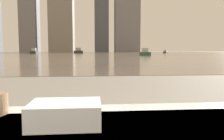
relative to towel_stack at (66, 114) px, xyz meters
name	(u,v)px	position (x,y,z in m)	size (l,w,h in m)	color
towel_stack	(66,114)	(0.00, 0.00, 0.00)	(0.24, 0.16, 0.08)	white
harbor_water	(94,53)	(0.26, 61.23, -0.60)	(180.00, 110.00, 0.01)	gray
harbor_boat_0	(78,51)	(-4.48, 65.54, -0.01)	(3.04, 4.75, 1.68)	#2D2D33
harbor_boat_1	(145,53)	(8.68, 35.27, -0.17)	(1.23, 3.31, 1.23)	#335647
harbor_boat_2	(34,52)	(-15.07, 56.57, -0.08)	(1.79, 4.04, 1.47)	#2D2D33
harbor_boat_4	(165,52)	(23.07, 67.76, -0.21)	(2.26, 3.05, 1.10)	#335647
skyline_tower_2	(62,23)	(-16.36, 117.23, 14.46)	(12.18, 12.54, 30.14)	gray
skyline_tower_4	(127,7)	(18.07, 117.23, 23.45)	(13.05, 9.06, 48.12)	slate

